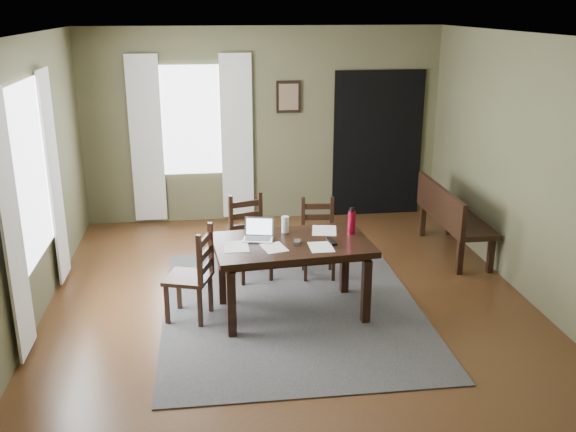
{
  "coord_description": "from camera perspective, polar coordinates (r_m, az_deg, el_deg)",
  "views": [
    {
      "loc": [
        -0.8,
        -5.9,
        2.97
      ],
      "look_at": [
        0.0,
        0.3,
        0.9
      ],
      "focal_mm": 40.0,
      "sensor_mm": 36.0,
      "label": 1
    }
  ],
  "objects": [
    {
      "name": "chair_back_right",
      "position": [
        7.29,
        2.7,
        -2.05
      ],
      "size": [
        0.42,
        0.42,
        0.88
      ],
      "rotation": [
        0.0,
        0.0,
        -0.08
      ],
      "color": "black",
      "rests_on": "rug"
    },
    {
      "name": "paper_e",
      "position": [
        6.1,
        -1.25,
        -2.82
      ],
      "size": [
        0.27,
        0.32,
        0.0
      ],
      "primitive_type": "cube",
      "rotation": [
        0.0,
        0.0,
        0.25
      ],
      "color": "white",
      "rests_on": "dining_table"
    },
    {
      "name": "drinking_glass",
      "position": [
        6.48,
        -0.25,
        -0.75
      ],
      "size": [
        0.09,
        0.09,
        0.17
      ],
      "primitive_type": "cylinder",
      "rotation": [
        0.0,
        0.0,
        -0.22
      ],
      "color": "silver",
      "rests_on": "dining_table"
    },
    {
      "name": "chair_back_left",
      "position": [
        7.23,
        -3.4,
        -2.01
      ],
      "size": [
        0.5,
        0.5,
        0.94
      ],
      "rotation": [
        0.0,
        0.0,
        0.27
      ],
      "color": "black",
      "rests_on": "rug"
    },
    {
      "name": "curtain_back_right",
      "position": [
        9.02,
        -4.57,
        6.95
      ],
      "size": [
        0.44,
        0.03,
        2.3
      ],
      "color": "silver",
      "rests_on": "ground"
    },
    {
      "name": "tv_remote",
      "position": [
        6.25,
        3.88,
        -2.26
      ],
      "size": [
        0.08,
        0.2,
        0.02
      ],
      "primitive_type": "cube",
      "rotation": [
        0.0,
        0.0,
        0.12
      ],
      "color": "black",
      "rests_on": "dining_table"
    },
    {
      "name": "paper_d",
      "position": [
        6.56,
        3.24,
        -1.3
      ],
      "size": [
        0.3,
        0.36,
        0.0
      ],
      "primitive_type": "cube",
      "rotation": [
        0.0,
        0.0,
        -0.18
      ],
      "color": "white",
      "rests_on": "dining_table"
    },
    {
      "name": "window_back",
      "position": [
        9.0,
        -8.6,
        8.39
      ],
      "size": [
        1.0,
        0.01,
        1.5
      ],
      "color": "white",
      "rests_on": "ground"
    },
    {
      "name": "paper_a",
      "position": [
        6.14,
        -4.64,
        -2.73
      ],
      "size": [
        0.24,
        0.31,
        0.0
      ],
      "primitive_type": "cube",
      "rotation": [
        0.0,
        0.0,
        0.01
      ],
      "color": "white",
      "rests_on": "dining_table"
    },
    {
      "name": "doorway_back",
      "position": [
        9.4,
        7.98,
        6.35
      ],
      "size": [
        1.3,
        0.03,
        2.1
      ],
      "color": "black",
      "rests_on": "ground"
    },
    {
      "name": "bench",
      "position": [
        8.14,
        14.22,
        0.2
      ],
      "size": [
        0.49,
        1.53,
        0.86
      ],
      "rotation": [
        0.0,
        0.0,
        1.57
      ],
      "color": "black",
      "rests_on": "ground"
    },
    {
      "name": "ground",
      "position": [
        6.65,
        0.33,
        -8.23
      ],
      "size": [
        5.0,
        6.0,
        0.01
      ],
      "color": "#492C16"
    },
    {
      "name": "curtain_left_far",
      "position": [
        7.33,
        -20.08,
        3.22
      ],
      "size": [
        0.03,
        0.48,
        2.3
      ],
      "color": "silver",
      "rests_on": "ground"
    },
    {
      "name": "curtain_left_near",
      "position": [
        5.81,
        -23.37,
        -0.98
      ],
      "size": [
        0.03,
        0.48,
        2.3
      ],
      "color": "silver",
      "rests_on": "ground"
    },
    {
      "name": "rug",
      "position": [
        6.65,
        0.33,
        -8.15
      ],
      "size": [
        2.6,
        3.2,
        0.01
      ],
      "color": "#3A3A3A",
      "rests_on": "ground"
    },
    {
      "name": "laptop",
      "position": [
        6.33,
        -2.63,
        -1.56
      ],
      "size": [
        0.33,
        0.29,
        0.2
      ],
      "rotation": [
        0.0,
        0.0,
        -0.21
      ],
      "color": "#B7B7BC",
      "rests_on": "dining_table"
    },
    {
      "name": "window_left",
      "position": [
        6.5,
        -22.05,
        3.46
      ],
      "size": [
        0.01,
        1.3,
        1.7
      ],
      "color": "white",
      "rests_on": "ground"
    },
    {
      "name": "paper_b",
      "position": [
        6.12,
        2.95,
        -2.77
      ],
      "size": [
        0.22,
        0.29,
        0.0
      ],
      "primitive_type": "cube",
      "rotation": [
        0.0,
        0.0,
        0.01
      ],
      "color": "white",
      "rests_on": "dining_table"
    },
    {
      "name": "computer_mouse",
      "position": [
        6.19,
        0.83,
        -2.34
      ],
      "size": [
        0.08,
        0.11,
        0.03
      ],
      "primitive_type": "cube",
      "rotation": [
        0.0,
        0.0,
        -0.2
      ],
      "color": "#3F3F42",
      "rests_on": "dining_table"
    },
    {
      "name": "water_bottle",
      "position": [
        6.47,
        5.68,
        -0.5
      ],
      "size": [
        0.1,
        0.1,
        0.27
      ],
      "rotation": [
        0.0,
        0.0,
        0.37
      ],
      "color": "#AC0D2D",
      "rests_on": "dining_table"
    },
    {
      "name": "dining_table",
      "position": [
        6.29,
        0.37,
        -3.1
      ],
      "size": [
        1.58,
        1.04,
        0.76
      ],
      "rotation": [
        0.0,
        0.0,
        0.09
      ],
      "color": "black",
      "rests_on": "rug"
    },
    {
      "name": "chair_end",
      "position": [
        6.32,
        -8.44,
        -5.24
      ],
      "size": [
        0.52,
        0.52,
        0.94
      ],
      "rotation": [
        0.0,
        0.0,
        -1.89
      ],
      "color": "black",
      "rests_on": "rug"
    },
    {
      "name": "room_shell",
      "position": [
        6.07,
        0.36,
        7.23
      ],
      "size": [
        5.02,
        6.02,
        2.71
      ],
      "color": "brown",
      "rests_on": "ground"
    },
    {
      "name": "framed_picture",
      "position": [
        9.02,
        0.05,
        10.55
      ],
      "size": [
        0.34,
        0.03,
        0.44
      ],
      "color": "black",
      "rests_on": "ground"
    },
    {
      "name": "curtain_back_left",
      "position": [
        9.05,
        -12.48,
        6.61
      ],
      "size": [
        0.44,
        0.03,
        2.3
      ],
      "color": "silver",
      "rests_on": "ground"
    }
  ]
}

